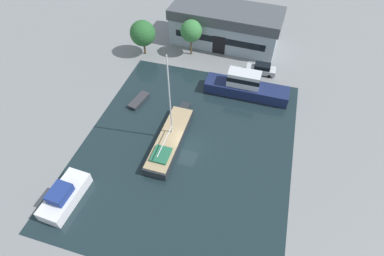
{
  "coord_description": "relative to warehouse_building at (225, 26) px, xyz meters",
  "views": [
    {
      "loc": [
        7.49,
        -23.25,
        30.17
      ],
      "look_at": [
        0.0,
        2.41,
        1.0
      ],
      "focal_mm": 28.0,
      "sensor_mm": 36.0,
      "label": 1
    }
  ],
  "objects": [
    {
      "name": "ground_plane",
      "position": [
        0.63,
        -25.84,
        -3.24
      ],
      "size": [
        440.0,
        440.0,
        0.0
      ],
      "primitive_type": "plane",
      "color": "gray"
    },
    {
      "name": "water_canal",
      "position": [
        0.63,
        -25.84,
        -3.24
      ],
      "size": [
        26.59,
        32.11,
        0.01
      ],
      "primitive_type": "cube",
      "color": "#19282D",
      "rests_on": "ground"
    },
    {
      "name": "warehouse_building",
      "position": [
        0.0,
        0.0,
        0.0
      ],
      "size": [
        19.63,
        9.19,
        6.41
      ],
      "rotation": [
        0.0,
        0.0,
        -0.05
      ],
      "color": "#99A8B2",
      "rests_on": "ground"
    },
    {
      "name": "quay_tree_near_building",
      "position": [
        -4.75,
        -5.48,
        1.2
      ],
      "size": [
        3.63,
        3.63,
        6.28
      ],
      "color": "brown",
      "rests_on": "ground"
    },
    {
      "name": "quay_tree_by_water",
      "position": [
        -12.61,
        -7.64,
        0.69
      ],
      "size": [
        4.28,
        4.28,
        6.08
      ],
      "color": "brown",
      "rests_on": "ground"
    },
    {
      "name": "parked_car",
      "position": [
        7.75,
        -7.62,
        -2.39
      ],
      "size": [
        4.75,
        1.99,
        1.72
      ],
      "rotation": [
        0.0,
        0.0,
        1.59
      ],
      "color": "silver",
      "rests_on": "ground"
    },
    {
      "name": "sailboat_moored",
      "position": [
        -1.6,
        -25.72,
        -2.55
      ],
      "size": [
        3.07,
        12.65,
        12.9
      ],
      "rotation": [
        0.0,
        0.0,
        -0.01
      ],
      "color": "#23282D",
      "rests_on": "water_canal"
    },
    {
      "name": "motor_cruiser",
      "position": [
        6.09,
        -13.6,
        -1.81
      ],
      "size": [
        12.53,
        3.32,
        3.97
      ],
      "rotation": [
        0.0,
        0.0,
        1.56
      ],
      "color": "#19234C",
      "rests_on": "water_canal"
    },
    {
      "name": "small_dinghy",
      "position": [
        -8.65,
        -19.72,
        -2.95
      ],
      "size": [
        2.12,
        4.04,
        0.57
      ],
      "rotation": [
        0.0,
        0.0,
        6.09
      ],
      "color": "#23282D",
      "rests_on": "water_canal"
    },
    {
      "name": "cabin_boat",
      "position": [
        -10.02,
        -37.02,
        -2.3
      ],
      "size": [
        3.12,
        6.42,
        2.49
      ],
      "rotation": [
        0.0,
        0.0,
        -0.05
      ],
      "color": "white",
      "rests_on": "water_canal"
    }
  ]
}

